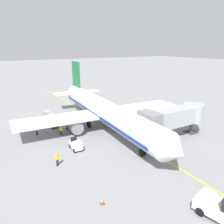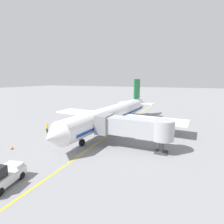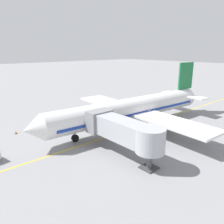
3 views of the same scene
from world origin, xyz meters
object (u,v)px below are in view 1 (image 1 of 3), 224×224
Objects in this scene: baggage_tug_spare at (76,145)px; parked_airliner at (105,111)px; baggage_cart_second_in_train at (52,117)px; baggage_tug_trailing at (35,124)px; jet_bridge at (174,117)px; baggage_cart_third_in_train at (47,114)px; safety_cone_nose_left at (102,201)px; baggage_tug_lead at (73,126)px; ground_crew_marshaller at (57,159)px; ground_crew_wing_walker at (61,130)px; baggage_cart_front at (54,122)px; ground_crew_loader at (37,130)px.

parked_airliner is at bearing -145.50° from baggage_tug_spare.
parked_airliner reaches higher than baggage_cart_second_in_train.
baggage_tug_trailing is at bearing -76.04° from baggage_tug_spare.
baggage_cart_third_in_train is at bearing -54.59° from jet_bridge.
parked_airliner is 3.14× the size of jet_bridge.
jet_bridge is 4.09× the size of baggage_cart_third_in_train.
safety_cone_nose_left is (2.83, 25.20, -0.66)m from baggage_cart_second_in_train.
jet_bridge is 4.74× the size of baggage_tug_spare.
baggage_tug_lead is 0.93× the size of baggage_cart_third_in_train.
baggage_tug_trailing is 4.37× the size of safety_cone_nose_left.
parked_airliner is 12.84× the size of baggage_cart_third_in_train.
baggage_tug_trailing is at bearing -92.61° from ground_crew_marshaller.
parked_airliner is at bearing 173.77° from ground_crew_wing_walker.
baggage_tug_trailing is 0.89× the size of baggage_cart_second_in_train.
safety_cone_nose_left is at bearing 24.73° from jet_bridge.
jet_bridge is 22.53m from baggage_cart_second_in_train.
baggage_cart_third_in_train is (14.20, -19.98, -2.50)m from jet_bridge.
parked_airliner is 22.10× the size of ground_crew_marshaller.
baggage_cart_third_in_train is at bearing -87.71° from baggage_cart_second_in_train.
baggage_cart_front is (14.50, -14.70, -2.50)m from jet_bridge.
ground_crew_marshaller is (18.29, -1.03, -2.50)m from jet_bridge.
baggage_tug_lead is 1.61× the size of ground_crew_wing_walker.
baggage_cart_second_in_train is 6.57m from ground_crew_loader.
baggage_cart_second_in_train is (1.98, -5.98, 0.24)m from baggage_tug_lead.
baggage_tug_spare is at bearing 71.10° from baggage_tug_lead.
ground_crew_marshaller is at bearing 87.39° from baggage_tug_trailing.
baggage_tug_spare is 12.00m from safety_cone_nose_left.
baggage_cart_front is at bearing -144.82° from ground_crew_loader.
jet_bridge is at bearing -155.27° from safety_cone_nose_left.
baggage_cart_second_in_train is 1.72× the size of ground_crew_marshaller.
ground_crew_wing_walker is 17.97m from safety_cone_nose_left.
ground_crew_wing_walker reaches higher than baggage_cart_second_in_train.
baggage_cart_front is at bearing -96.17° from safety_cone_nose_left.
ground_crew_loader is (3.59, 2.53, 0.00)m from baggage_cart_front.
ground_crew_wing_walker is (-2.84, 5.82, 0.24)m from baggage_tug_trailing.
jet_bridge reaches higher than baggage_cart_third_in_train.
parked_airliner is 11.61m from ground_crew_loader.
jet_bridge is 24.64m from baggage_cart_third_in_train.
ground_crew_loader is at bearing -32.97° from ground_crew_wing_walker.
ground_crew_marshaller reaches higher than baggage_tug_trailing.
baggage_cart_third_in_train reaches higher than safety_cone_nose_left.
parked_airliner reaches higher than jet_bridge.
ground_crew_marshaller reaches higher than baggage_cart_third_in_train.
baggage_cart_second_in_train is at bearing -50.97° from jet_bridge.
parked_airliner is 13.75× the size of baggage_tug_lead.
parked_airliner is 12.84× the size of baggage_cart_front.
baggage_cart_front is 5.29m from baggage_cart_third_in_train.
baggage_cart_second_in_train is at bearing -96.41° from safety_cone_nose_left.
ground_crew_loader is 11.15m from ground_crew_marshaller.
parked_airliner is 19.85m from safety_cone_nose_left.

